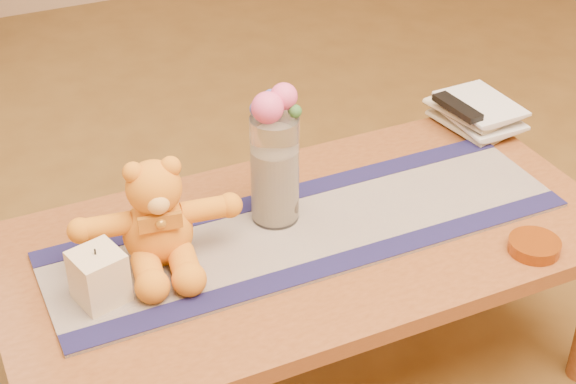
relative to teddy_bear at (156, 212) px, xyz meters
name	(u,v)px	position (x,y,z in m)	size (l,w,h in m)	color
floor	(306,376)	(0.33, -0.06, -0.57)	(5.50, 5.50, 0.00)	brown
coffee_table_top	(308,241)	(0.33, -0.06, -0.14)	(1.40, 0.70, 0.04)	brown
table_leg_bl	(16,318)	(-0.31, 0.23, -0.37)	(0.07, 0.07, 0.41)	brown
table_leg_br	(459,194)	(0.97, 0.23, -0.37)	(0.07, 0.07, 0.41)	brown
persian_runner	(309,229)	(0.34, -0.04, -0.12)	(1.20, 0.35, 0.01)	#221A4B
runner_border_near	(338,263)	(0.34, -0.19, -0.12)	(1.20, 0.06, 0.00)	#171541
runner_border_far	(282,195)	(0.34, 0.10, -0.12)	(1.20, 0.06, 0.00)	#171541
teddy_bear	(156,212)	(0.00, 0.00, 0.00)	(0.34, 0.28, 0.23)	orange
pillar_candle	(99,276)	(-0.15, -0.08, -0.06)	(0.09, 0.09, 0.11)	beige
candle_wick	(95,252)	(-0.15, -0.08, 0.00)	(0.00, 0.00, 0.01)	black
glass_vase	(275,169)	(0.29, 0.03, 0.01)	(0.11, 0.11, 0.26)	silver
potpourri_fill	(275,184)	(0.29, 0.03, -0.03)	(0.09, 0.09, 0.18)	beige
rose_left	(268,108)	(0.27, 0.02, 0.18)	(0.07, 0.07, 0.07)	#DF4E85
rose_right	(284,96)	(0.31, 0.03, 0.19)	(0.06, 0.06, 0.06)	#DF4E85
blue_flower_back	(272,99)	(0.30, 0.06, 0.17)	(0.04, 0.04, 0.04)	#4B4EA4
blue_flower_side	(258,109)	(0.26, 0.05, 0.16)	(0.04, 0.04, 0.04)	#4B4EA4
leaf_sprig	(295,111)	(0.33, 0.01, 0.16)	(0.03, 0.03, 0.03)	#33662D
bronze_ball	(283,203)	(0.31, 0.03, -0.08)	(0.07, 0.07, 0.07)	#463217
book_bottom	(452,130)	(0.89, 0.19, -0.11)	(0.17, 0.22, 0.02)	beige
book_lower	(455,124)	(0.89, 0.19, -0.09)	(0.16, 0.22, 0.02)	beige
book_upper	(451,118)	(0.88, 0.19, -0.08)	(0.17, 0.22, 0.02)	beige
book_top	(456,111)	(0.89, 0.19, -0.06)	(0.16, 0.22, 0.02)	beige
tv_remote	(457,107)	(0.89, 0.18, -0.04)	(0.04, 0.16, 0.02)	black
amber_dish	(534,246)	(0.76, -0.32, -0.11)	(0.12, 0.12, 0.03)	#BF5914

